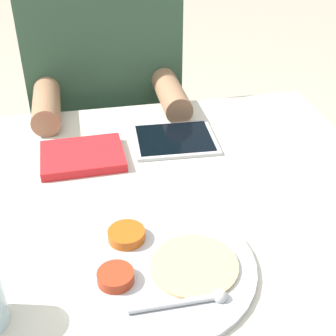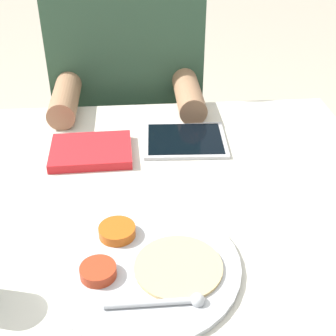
% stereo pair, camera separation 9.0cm
% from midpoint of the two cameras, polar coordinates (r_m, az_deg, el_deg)
% --- Properties ---
extents(dining_table, '(1.15, 0.83, 0.71)m').
position_cam_midpoint_polar(dining_table, '(1.17, -8.15, -18.20)').
color(dining_table, beige).
rests_on(dining_table, ground_plane).
extents(thali_tray, '(0.32, 0.32, 0.03)m').
position_cam_midpoint_polar(thali_tray, '(0.77, -4.54, -11.93)').
color(thali_tray, '#B7BABF').
rests_on(thali_tray, dining_table).
extents(red_notebook, '(0.18, 0.15, 0.02)m').
position_cam_midpoint_polar(red_notebook, '(1.05, -12.79, 1.28)').
color(red_notebook, silver).
rests_on(red_notebook, dining_table).
extents(tablet_device, '(0.20, 0.17, 0.01)m').
position_cam_midpoint_polar(tablet_device, '(1.10, -1.54, 3.45)').
color(tablet_device, '#B7B7BC').
rests_on(tablet_device, dining_table).
extents(person_diner, '(0.43, 0.42, 1.19)m').
position_cam_midpoint_polar(person_diner, '(1.50, -9.02, 4.71)').
color(person_diner, black).
rests_on(person_diner, ground_plane).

